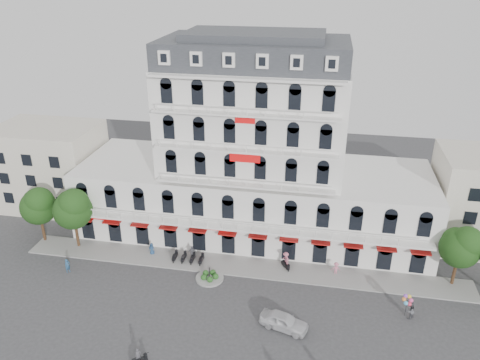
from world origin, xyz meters
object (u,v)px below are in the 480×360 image
parked_car (284,321)px  rider_center (286,260)px  rider_west (139,358)px  balloon_vendor (410,307)px

parked_car → rider_center: rider_center is taller
rider_west → balloon_vendor: (24.62, 10.95, 0.42)m
parked_car → rider_center: 9.85m
parked_car → rider_west: rider_west is taller
balloon_vendor → rider_west: bearing=-156.0°
rider_center → rider_west: bearing=-68.0°
parked_car → rider_center: bearing=20.2°
rider_west → rider_center: rider_center is taller
rider_center → balloon_vendor: (13.10, -5.97, 0.01)m
rider_center → balloon_vendor: 14.39m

